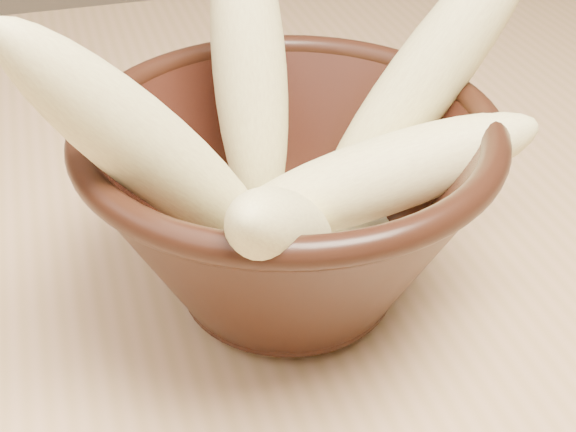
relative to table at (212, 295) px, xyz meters
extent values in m
cube|color=tan|center=(0.00, 0.00, 0.06)|extent=(1.20, 0.80, 0.04)
cylinder|color=#A88354|center=(0.54, 0.34, -0.32)|extent=(0.05, 0.05, 0.71)
cylinder|color=black|center=(0.03, -0.11, 0.08)|extent=(0.09, 0.09, 0.01)
cylinder|color=black|center=(0.03, -0.11, 0.11)|extent=(0.09, 0.09, 0.01)
torus|color=black|center=(0.03, -0.11, 0.19)|extent=(0.22, 0.22, 0.01)
cylinder|color=#F8EDC8|center=(0.03, -0.11, 0.12)|extent=(0.12, 0.12, 0.02)
ellipsoid|color=tan|center=(0.02, -0.06, 0.20)|extent=(0.05, 0.11, 0.17)
ellipsoid|color=tan|center=(-0.04, -0.13, 0.20)|extent=(0.15, 0.09, 0.17)
ellipsoid|color=tan|center=(0.11, -0.09, 0.20)|extent=(0.15, 0.06, 0.17)
ellipsoid|color=tan|center=(0.07, -0.13, 0.17)|extent=(0.18, 0.06, 0.08)
ellipsoid|color=tan|center=(0.01, -0.16, 0.17)|extent=(0.10, 0.13, 0.12)
camera|label=1|loc=(-0.08, -0.44, 0.38)|focal=50.00mm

